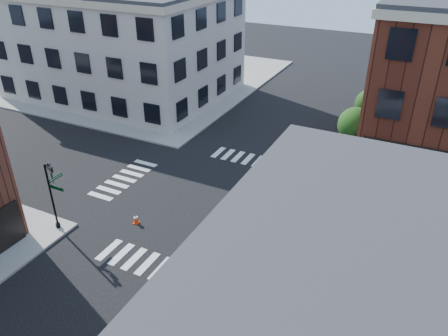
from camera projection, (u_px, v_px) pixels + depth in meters
ground at (207, 202)px, 29.82m from camera, size 120.00×120.00×0.00m
sidewalk_nw at (139, 77)px, 54.40m from camera, size 30.00×30.00×0.15m
building_nw at (122, 43)px, 47.08m from camera, size 22.00×16.00×11.00m
tree_near at (356, 127)px, 33.15m from camera, size 2.69×2.69×4.49m
tree_far at (370, 105)px, 37.99m from camera, size 2.43×2.43×4.07m
signal_pole at (53, 189)px, 25.82m from camera, size 1.29×1.24×4.60m
box_truck at (404, 253)px, 22.20m from camera, size 8.40×3.02×3.74m
traffic_cone at (136, 219)px, 27.54m from camera, size 0.40×0.40×0.66m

